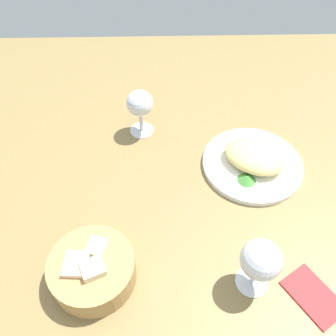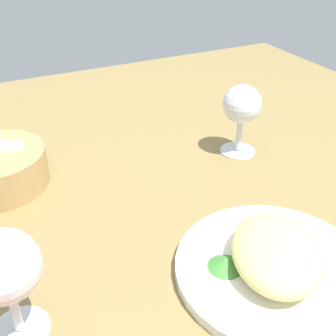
# 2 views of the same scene
# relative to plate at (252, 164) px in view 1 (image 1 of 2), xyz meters

# --- Properties ---
(ground_plane) EXTENTS (1.40, 1.40, 0.02)m
(ground_plane) POSITION_rel_plate_xyz_m (0.14, 0.08, -0.02)
(ground_plane) COLOR olive
(plate) EXTENTS (0.24, 0.24, 0.01)m
(plate) POSITION_rel_plate_xyz_m (0.00, 0.00, 0.00)
(plate) COLOR white
(plate) RESTS_ON ground_plane
(omelette) EXTENTS (0.18, 0.17, 0.04)m
(omelette) POSITION_rel_plate_xyz_m (0.00, 0.00, 0.03)
(omelette) COLOR #E9D37A
(omelette) RESTS_ON plate
(lettuce_garnish) EXTENTS (0.04, 0.04, 0.01)m
(lettuce_garnish) POSITION_rel_plate_xyz_m (0.02, 0.06, 0.01)
(lettuce_garnish) COLOR #438B38
(lettuce_garnish) RESTS_ON plate
(bread_basket) EXTENTS (0.16, 0.16, 0.08)m
(bread_basket) POSITION_rel_plate_xyz_m (0.36, 0.28, 0.03)
(bread_basket) COLOR tan
(bread_basket) RESTS_ON ground_plane
(wine_glass_near) EXTENTS (0.07, 0.07, 0.13)m
(wine_glass_near) POSITION_rel_plate_xyz_m (0.27, -0.13, 0.08)
(wine_glass_near) COLOR silver
(wine_glass_near) RESTS_ON ground_plane
(wine_glass_far) EXTENTS (0.07, 0.07, 0.13)m
(wine_glass_far) POSITION_rel_plate_xyz_m (0.05, 0.29, 0.08)
(wine_glass_far) COLOR silver
(wine_glass_far) RESTS_ON ground_plane
(folded_napkin) EXTENTS (0.12, 0.13, 0.01)m
(folded_napkin) POSITION_rel_plate_xyz_m (-0.06, 0.33, -0.00)
(folded_napkin) COLOR red
(folded_napkin) RESTS_ON ground_plane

